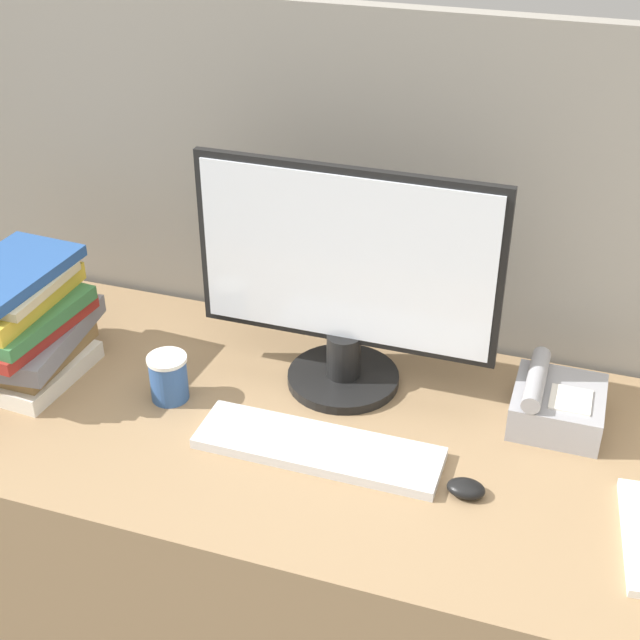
# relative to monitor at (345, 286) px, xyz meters

# --- Properties ---
(cubicle_panel_rear) EXTENTS (2.09, 0.04, 1.45)m
(cubicle_panel_rear) POSITION_rel_monitor_xyz_m (-0.02, 0.24, -0.25)
(cubicle_panel_rear) COLOR gray
(cubicle_panel_rear) RESTS_ON ground_plane
(desk) EXTENTS (1.69, 0.72, 0.75)m
(desk) POSITION_rel_monitor_xyz_m (-0.02, -0.16, -0.60)
(desk) COLOR #937551
(desk) RESTS_ON ground_plane
(monitor) EXTENTS (0.60, 0.23, 0.47)m
(monitor) POSITION_rel_monitor_xyz_m (0.00, 0.00, 0.00)
(monitor) COLOR black
(monitor) RESTS_ON desk
(keyboard) EXTENTS (0.46, 0.13, 0.02)m
(keyboard) POSITION_rel_monitor_xyz_m (0.02, -0.23, -0.22)
(keyboard) COLOR silver
(keyboard) RESTS_ON desk
(mouse) EXTENTS (0.07, 0.05, 0.03)m
(mouse) POSITION_rel_monitor_xyz_m (0.30, -0.26, -0.21)
(mouse) COLOR black
(mouse) RESTS_ON desk
(coffee_cup) EXTENTS (0.08, 0.08, 0.10)m
(coffee_cup) POSITION_rel_monitor_xyz_m (-0.31, -0.16, -0.18)
(coffee_cup) COLOR #335999
(coffee_cup) RESTS_ON desk
(book_stack) EXTENTS (0.27, 0.33, 0.24)m
(book_stack) POSITION_rel_monitor_xyz_m (-0.65, -0.18, -0.11)
(book_stack) COLOR silver
(book_stack) RESTS_ON desk
(desk_telephone) EXTENTS (0.17, 0.18, 0.11)m
(desk_telephone) POSITION_rel_monitor_xyz_m (0.42, 0.00, -0.18)
(desk_telephone) COLOR #99999E
(desk_telephone) RESTS_ON desk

